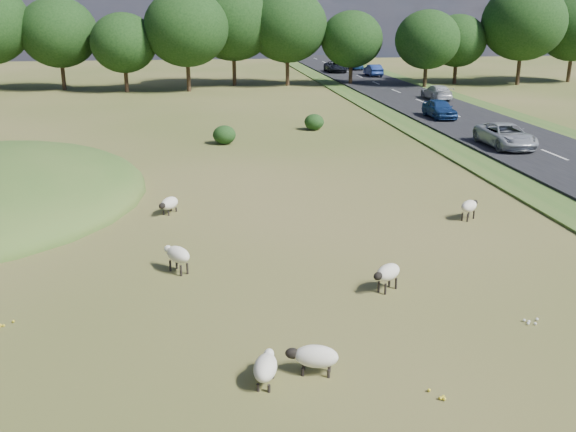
# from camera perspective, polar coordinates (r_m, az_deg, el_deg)

# --- Properties ---
(ground) EXTENTS (160.00, 160.00, 0.00)m
(ground) POSITION_cam_1_polar(r_m,az_deg,el_deg) (40.35, -6.04, 5.45)
(ground) COLOR #3D5119
(ground) RESTS_ON ground
(road) EXTENTS (8.00, 150.00, 0.25)m
(road) POSITION_cam_1_polar(r_m,az_deg,el_deg) (54.47, 15.24, 8.30)
(road) COLOR black
(road) RESTS_ON ground
(treeline) EXTENTS (96.28, 14.66, 11.70)m
(treeline) POSITION_cam_1_polar(r_m,az_deg,el_deg) (74.86, -8.20, 16.15)
(treeline) COLOR black
(treeline) RESTS_ON ground
(shrubs) EXTENTS (25.69, 5.82, 1.28)m
(shrubs) POSITION_cam_1_polar(r_m,az_deg,el_deg) (46.26, -11.14, 7.60)
(shrubs) COLOR black
(shrubs) RESTS_ON ground
(sheep_1) EXTENTS (1.39, 0.85, 0.77)m
(sheep_1) POSITION_cam_1_polar(r_m,az_deg,el_deg) (16.18, 2.38, -12.36)
(sheep_1) COLOR beige
(sheep_1) RESTS_ON ground
(sheep_2) EXTENTS (1.21, 1.08, 0.90)m
(sheep_2) POSITION_cam_1_polar(r_m,az_deg,el_deg) (20.76, 8.83, -5.01)
(sheep_2) COLOR beige
(sheep_2) RESTS_ON ground
(sheep_3) EXTENTS (1.15, 1.05, 0.86)m
(sheep_3) POSITION_cam_1_polar(r_m,az_deg,el_deg) (28.52, 15.81, 0.85)
(sheep_3) COLOR beige
(sheep_3) RESTS_ON ground
(sheep_4) EXTENTS (1.03, 1.30, 0.74)m
(sheep_4) POSITION_cam_1_polar(r_m,az_deg,el_deg) (28.76, -10.54, 1.10)
(sheep_4) COLOR beige
(sheep_4) RESTS_ON ground
(sheep_5) EXTENTS (1.10, 1.28, 0.93)m
(sheep_5) POSITION_cam_1_polar(r_m,az_deg,el_deg) (22.26, -9.80, -3.38)
(sheep_5) COLOR beige
(sheep_5) RESTS_ON ground
(sheep_6) EXTENTS (0.81, 1.32, 0.73)m
(sheep_6) POSITION_cam_1_polar(r_m,az_deg,el_deg) (15.80, -2.01, -13.26)
(sheep_6) COLOR beige
(sheep_6) RESTS_ON ground
(car_0) EXTENTS (2.47, 5.36, 1.49)m
(car_0) POSITION_cam_1_polar(r_m,az_deg,el_deg) (92.10, 4.23, 13.10)
(car_0) COLOR black
(car_0) RESTS_ON road
(car_1) EXTENTS (2.43, 5.27, 1.46)m
(car_1) POSITION_cam_1_polar(r_m,az_deg,el_deg) (43.42, 18.78, 6.81)
(car_1) COLOR #ABAEB3
(car_1) RESTS_ON road
(car_2) EXTENTS (1.77, 4.39, 1.50)m
(car_2) POSITION_cam_1_polar(r_m,az_deg,el_deg) (53.88, 13.32, 9.29)
(car_2) COLOR navy
(car_2) RESTS_ON road
(car_5) EXTENTS (1.57, 4.51, 1.49)m
(car_5) POSITION_cam_1_polar(r_m,az_deg,el_deg) (87.18, 7.59, 12.73)
(car_5) COLOR navy
(car_5) RESTS_ON road
(car_6) EXTENTS (1.93, 4.74, 1.38)m
(car_6) POSITION_cam_1_polar(r_m,az_deg,el_deg) (65.21, 13.07, 10.68)
(car_6) COLOR silver
(car_6) RESTS_ON road
(car_7) EXTENTS (1.71, 4.19, 1.22)m
(car_7) POSITION_cam_1_polar(r_m,az_deg,el_deg) (96.50, 6.03, 13.19)
(car_7) COLOR navy
(car_7) RESTS_ON road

